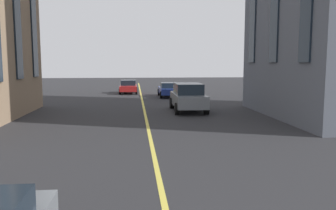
{
  "coord_description": "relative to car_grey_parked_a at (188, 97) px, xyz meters",
  "views": [
    {
      "loc": [
        4.38,
        0.66,
        3.28
      ],
      "look_at": [
        16.47,
        -0.5,
        1.8
      ],
      "focal_mm": 37.52,
      "sensor_mm": 36.0,
      "label": 1
    }
  ],
  "objects": [
    {
      "name": "lane_centre_line",
      "position": [
        -7.61,
        2.93,
        -0.96
      ],
      "size": [
        80.0,
        0.16,
        0.01
      ],
      "color": "#D8C64C",
      "rests_on": "ground_plane"
    },
    {
      "name": "car_grey_parked_a",
      "position": [
        0.0,
        0.0,
        0.0
      ],
      "size": [
        4.7,
        2.14,
        1.88
      ],
      "color": "slate",
      "rests_on": "ground_plane"
    },
    {
      "name": "car_red_near",
      "position": [
        14.21,
        4.23,
        -0.27
      ],
      "size": [
        3.9,
        1.89,
        1.4
      ],
      "color": "#B21E1E",
      "rests_on": "ground_plane"
    },
    {
      "name": "car_blue_trailing",
      "position": [
        10.01,
        0.3,
        -0.27
      ],
      "size": [
        4.4,
        1.95,
        1.37
      ],
      "color": "navy",
      "rests_on": "ground_plane"
    }
  ]
}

